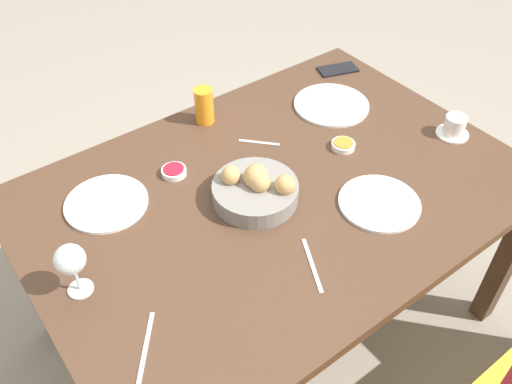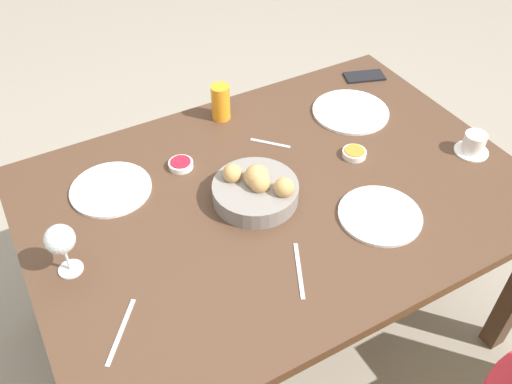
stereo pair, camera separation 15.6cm
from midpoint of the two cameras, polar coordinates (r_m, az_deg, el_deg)
ground_plane at (r=2.16m, az=-0.48°, el=-13.50°), size 10.00×10.00×0.00m
dining_table at (r=1.67m, az=-0.61°, el=-1.66°), size 1.47×1.03×0.71m
bread_basket at (r=1.56m, az=-2.82°, el=0.11°), size 0.25×0.25×0.11m
plate_near_left at (r=1.96m, az=5.67°, el=9.03°), size 0.27×0.27×0.01m
plate_near_right at (r=1.64m, az=-18.13°, el=-1.25°), size 0.24×0.24×0.01m
plate_far_center at (r=1.59m, az=10.14°, el=-1.30°), size 0.24×0.24×0.01m
juice_glass at (r=1.86m, az=-7.92°, el=8.89°), size 0.06×0.06×0.13m
wine_glass at (r=1.38m, az=-22.03°, el=-7.02°), size 0.08×0.08×0.16m
coffee_cup at (r=1.89m, az=17.95°, el=6.46°), size 0.11×0.11×0.07m
jam_bowl_berry at (r=1.69m, az=-11.27°, el=2.03°), size 0.08×0.08×0.02m
jam_bowl_honey at (r=1.77m, az=6.68°, el=4.82°), size 0.08×0.08×0.02m
fork_silver at (r=1.32m, az=-15.00°, el=-15.63°), size 0.12×0.15×0.00m
knife_silver at (r=1.42m, az=2.79°, el=-7.84°), size 0.09×0.17×0.00m
spoon_coffee at (r=1.78m, az=-2.19°, el=5.13°), size 0.10×0.11×0.00m
cell_phone at (r=2.17m, az=6.54°, el=12.63°), size 0.17×0.12×0.01m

